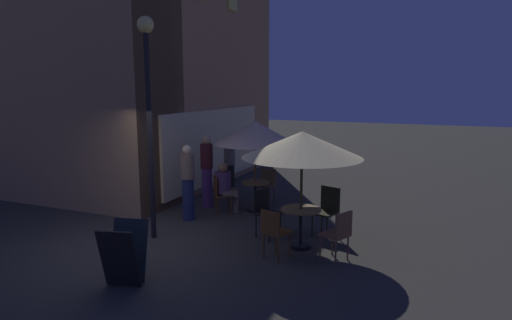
# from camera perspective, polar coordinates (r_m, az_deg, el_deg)

# --- Properties ---
(ground_plane) EXTENTS (60.00, 60.00, 0.00)m
(ground_plane) POSITION_cam_1_polar(r_m,az_deg,el_deg) (8.61, -15.50, -10.88)
(ground_plane) COLOR #35332D
(cafe_building) EXTENTS (7.88, 9.06, 7.63)m
(cafe_building) POSITION_cam_1_polar(r_m,az_deg,el_deg) (13.39, -18.97, 12.75)
(cafe_building) COLOR tan
(cafe_building) RESTS_ON ground
(street_lamp_near_corner) EXTENTS (0.31, 0.31, 4.23)m
(street_lamp_near_corner) POSITION_cam_1_polar(r_m,az_deg,el_deg) (8.53, -13.90, 8.79)
(street_lamp_near_corner) COLOR black
(street_lamp_near_corner) RESTS_ON ground
(menu_sandwich_board) EXTENTS (0.78, 0.70, 0.94)m
(menu_sandwich_board) POSITION_cam_1_polar(r_m,az_deg,el_deg) (6.96, -16.81, -11.71)
(menu_sandwich_board) COLOR black
(menu_sandwich_board) RESTS_ON ground
(cafe_table_0) EXTENTS (0.65, 0.65, 0.72)m
(cafe_table_0) POSITION_cam_1_polar(r_m,az_deg,el_deg) (10.43, -0.10, -4.07)
(cafe_table_0) COLOR black
(cafe_table_0) RESTS_ON ground
(cafe_table_1) EXTENTS (0.74, 0.74, 0.74)m
(cafe_table_1) POSITION_cam_1_polar(r_m,az_deg,el_deg) (8.16, 5.86, -7.69)
(cafe_table_1) COLOR black
(cafe_table_1) RESTS_ON ground
(patio_umbrella_0) EXTENTS (1.93, 1.93, 2.17)m
(patio_umbrella_0) POSITION_cam_1_polar(r_m,az_deg,el_deg) (10.19, -0.10, 3.57)
(patio_umbrella_0) COLOR black
(patio_umbrella_0) RESTS_ON ground
(patio_umbrella_1) EXTENTS (2.18, 2.18, 2.17)m
(patio_umbrella_1) POSITION_cam_1_polar(r_m,az_deg,el_deg) (7.86, 6.03, 1.95)
(patio_umbrella_1) COLOR black
(patio_umbrella_1) RESTS_ON ground
(cafe_chair_0) EXTENTS (0.41, 0.41, 0.88)m
(cafe_chair_0) POSITION_cam_1_polar(r_m,az_deg,el_deg) (11.13, 1.45, -2.95)
(cafe_chair_0) COLOR brown
(cafe_chair_0) RESTS_ON ground
(cafe_chair_1) EXTENTS (0.55, 0.55, 0.90)m
(cafe_chair_1) POSITION_cam_1_polar(r_m,az_deg,el_deg) (10.28, -4.80, -4.07)
(cafe_chair_1) COLOR #593519
(cafe_chair_1) RESTS_ON ground
(cafe_chair_2) EXTENTS (0.52, 0.52, 0.88)m
(cafe_chair_2) POSITION_cam_1_polar(r_m,az_deg,el_deg) (7.59, 2.35, -9.01)
(cafe_chair_2) COLOR brown
(cafe_chair_2) RESTS_ON ground
(cafe_chair_3) EXTENTS (0.56, 0.56, 0.88)m
(cafe_chair_3) POSITION_cam_1_polar(r_m,az_deg,el_deg) (7.63, 10.74, -9.15)
(cafe_chair_3) COLOR brown
(cafe_chair_3) RESTS_ON ground
(cafe_chair_4) EXTENTS (0.55, 0.55, 0.99)m
(cafe_chair_4) POSITION_cam_1_polar(r_m,az_deg,el_deg) (8.84, 9.30, -6.02)
(cafe_chair_4) COLOR black
(cafe_chair_4) RESTS_ON ground
(cafe_chair_5) EXTENTS (0.54, 0.54, 0.95)m
(cafe_chair_5) POSITION_cam_1_polar(r_m,az_deg,el_deg) (8.69, 1.14, -6.31)
(cafe_chair_5) COLOR black
(cafe_chair_5) RESTS_ON ground
(patron_seated_0) EXTENTS (0.53, 0.56, 1.21)m
(patron_seated_0) POSITION_cam_1_polar(r_m,az_deg,el_deg) (10.27, -4.05, -3.17)
(patron_seated_0) COLOR #756353
(patron_seated_0) RESTS_ON ground
(patron_standing_1) EXTENTS (0.31, 0.31, 1.65)m
(patron_standing_1) POSITION_cam_1_polar(r_m,az_deg,el_deg) (11.87, -3.46, -0.71)
(patron_standing_1) COLOR black
(patron_standing_1) RESTS_ON ground
(patron_standing_2) EXTENTS (0.30, 0.30, 1.80)m
(patron_standing_2) POSITION_cam_1_polar(r_m,az_deg,el_deg) (10.78, -6.43, -1.34)
(patron_standing_2) COLOR #56306D
(patron_standing_2) RESTS_ON ground
(patron_standing_3) EXTENTS (0.31, 0.31, 1.69)m
(patron_standing_3) POSITION_cam_1_polar(r_m,az_deg,el_deg) (9.81, -8.88, -2.86)
(patron_standing_3) COLOR navy
(patron_standing_3) RESTS_ON ground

